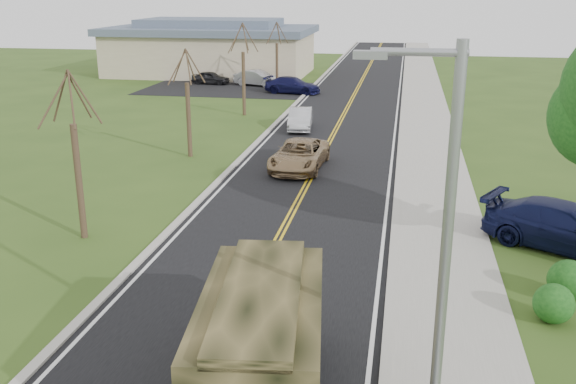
% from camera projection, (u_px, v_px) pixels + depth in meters
% --- Properties ---
extents(road, '(8.00, 120.00, 0.01)m').
position_uv_depth(road, '(349.00, 104.00, 50.33)').
color(road, black).
rests_on(road, ground).
extents(curb_right, '(0.30, 120.00, 0.12)m').
position_uv_depth(curb_right, '(403.00, 105.00, 49.60)').
color(curb_right, '#9E998E').
rests_on(curb_right, ground).
extents(sidewalk_right, '(3.20, 120.00, 0.10)m').
position_uv_depth(sidewalk_right, '(426.00, 106.00, 49.31)').
color(sidewalk_right, '#9E998E').
rests_on(sidewalk_right, ground).
extents(curb_left, '(0.30, 120.00, 0.10)m').
position_uv_depth(curb_left, '(297.00, 102.00, 51.02)').
color(curb_left, '#9E998E').
rests_on(curb_left, ground).
extents(street_light, '(1.65, 0.22, 8.00)m').
position_uv_depth(street_light, '(438.00, 268.00, 10.19)').
color(street_light, gray).
rests_on(street_light, ground).
extents(bare_tree_a, '(1.93, 2.26, 6.08)m').
position_uv_depth(bare_tree_a, '(77.00, 168.00, 22.61)').
color(bare_tree_a, '#38281C').
rests_on(bare_tree_a, ground).
extents(bare_tree_b, '(1.83, 2.14, 5.73)m').
position_uv_depth(bare_tree_b, '(188.00, 111.00, 33.90)').
color(bare_tree_b, '#38281C').
rests_on(bare_tree_b, ground).
extents(bare_tree_c, '(2.04, 2.39, 6.42)m').
position_uv_depth(bare_tree_c, '(244.00, 76.00, 45.06)').
color(bare_tree_c, '#38281C').
rests_on(bare_tree_c, ground).
extents(bare_tree_d, '(1.88, 2.20, 5.91)m').
position_uv_depth(bare_tree_d, '(277.00, 61.00, 56.38)').
color(bare_tree_d, '#38281C').
rests_on(bare_tree_d, ground).
extents(commercial_building, '(25.50, 21.50, 5.65)m').
position_uv_depth(commercial_building, '(212.00, 48.00, 67.22)').
color(commercial_building, tan).
rests_on(commercial_building, ground).
extents(military_truck, '(3.03, 6.75, 3.26)m').
position_uv_depth(military_truck, '(264.00, 338.00, 13.10)').
color(military_truck, black).
rests_on(military_truck, ground).
extents(suv_champagne, '(2.63, 5.27, 1.43)m').
position_uv_depth(suv_champagne, '(299.00, 155.00, 32.04)').
color(suv_champagne, '#987B56').
rests_on(suv_champagne, ground).
extents(sedan_silver, '(1.86, 4.22, 1.35)m').
position_uv_depth(sedan_silver, '(300.00, 119.00, 41.06)').
color(sedan_silver, silver).
rests_on(sedan_silver, ground).
extents(pickup_navy, '(6.00, 4.67, 1.62)m').
position_uv_depth(pickup_navy, '(566.00, 227.00, 22.11)').
color(pickup_navy, '#0F1438').
rests_on(pickup_navy, ground).
extents(lot_car_dark, '(3.70, 1.78, 1.22)m').
position_uv_depth(lot_car_dark, '(211.00, 78.00, 60.40)').
color(lot_car_dark, black).
rests_on(lot_car_dark, ground).
extents(lot_car_silver, '(4.68, 2.87, 1.46)m').
position_uv_depth(lot_car_silver, '(257.00, 78.00, 59.36)').
color(lot_car_silver, '#A6A6AA').
rests_on(lot_car_silver, ground).
extents(lot_car_navy, '(5.10, 2.75, 1.40)m').
position_uv_depth(lot_car_navy, '(293.00, 85.00, 55.11)').
color(lot_car_navy, '#0F1039').
rests_on(lot_car_navy, ground).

